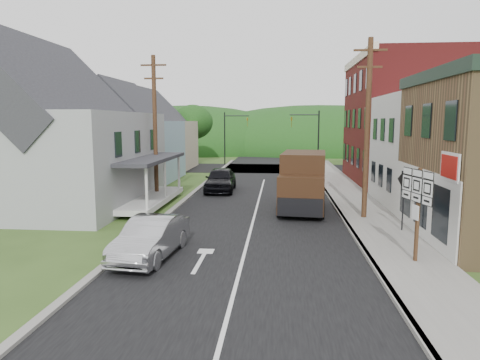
% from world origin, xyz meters
% --- Properties ---
extents(ground, '(120.00, 120.00, 0.00)m').
position_xyz_m(ground, '(0.00, 0.00, 0.00)').
color(ground, '#2D4719').
rests_on(ground, ground).
extents(road, '(9.00, 90.00, 0.02)m').
position_xyz_m(road, '(0.00, 10.00, 0.00)').
color(road, black).
rests_on(road, ground).
extents(cross_road, '(60.00, 9.00, 0.02)m').
position_xyz_m(cross_road, '(0.00, 27.00, 0.00)').
color(cross_road, black).
rests_on(cross_road, ground).
extents(sidewalk_right, '(2.80, 55.00, 0.15)m').
position_xyz_m(sidewalk_right, '(5.90, 8.00, 0.07)').
color(sidewalk_right, slate).
rests_on(sidewalk_right, ground).
extents(curb_right, '(0.20, 55.00, 0.15)m').
position_xyz_m(curb_right, '(4.55, 8.00, 0.07)').
color(curb_right, slate).
rests_on(curb_right, ground).
extents(curb_left, '(0.30, 55.00, 0.12)m').
position_xyz_m(curb_left, '(-4.65, 8.00, 0.06)').
color(curb_left, slate).
rests_on(curb_left, ground).
extents(storefront_white, '(8.00, 7.00, 6.50)m').
position_xyz_m(storefront_white, '(11.30, 7.50, 3.25)').
color(storefront_white, silver).
rests_on(storefront_white, ground).
extents(storefront_red, '(8.00, 12.00, 10.00)m').
position_xyz_m(storefront_red, '(11.30, 17.00, 5.00)').
color(storefront_red, maroon).
rests_on(storefront_red, ground).
extents(house_gray, '(10.20, 12.24, 8.35)m').
position_xyz_m(house_gray, '(-12.00, 6.00, 4.23)').
color(house_gray, '#9DA1A3').
rests_on(house_gray, ground).
extents(house_blue, '(7.14, 8.16, 7.28)m').
position_xyz_m(house_blue, '(-11.00, 17.00, 3.69)').
color(house_blue, '#94B6CA').
rests_on(house_blue, ground).
extents(house_cream, '(7.14, 8.16, 7.28)m').
position_xyz_m(house_cream, '(-11.50, 26.00, 3.69)').
color(house_cream, '#C1B296').
rests_on(house_cream, ground).
extents(utility_pole_right, '(1.60, 0.26, 9.00)m').
position_xyz_m(utility_pole_right, '(5.60, 3.50, 4.66)').
color(utility_pole_right, '#472D19').
rests_on(utility_pole_right, ground).
extents(utility_pole_left, '(1.60, 0.26, 9.00)m').
position_xyz_m(utility_pole_left, '(-6.50, 8.00, 4.66)').
color(utility_pole_left, '#472D19').
rests_on(utility_pole_left, ground).
extents(traffic_signal_right, '(2.87, 0.20, 6.00)m').
position_xyz_m(traffic_signal_right, '(4.30, 23.50, 3.76)').
color(traffic_signal_right, black).
rests_on(traffic_signal_right, ground).
extents(traffic_signal_left, '(2.87, 0.20, 6.00)m').
position_xyz_m(traffic_signal_left, '(-4.30, 30.50, 3.76)').
color(traffic_signal_left, black).
rests_on(traffic_signal_left, ground).
extents(tree_left_b, '(4.80, 4.80, 6.94)m').
position_xyz_m(tree_left_b, '(-17.00, 12.00, 4.88)').
color(tree_left_b, '#382616').
rests_on(tree_left_b, ground).
extents(tree_left_c, '(5.80, 5.80, 8.41)m').
position_xyz_m(tree_left_c, '(-19.00, 20.00, 5.94)').
color(tree_left_c, '#382616').
rests_on(tree_left_c, ground).
extents(tree_left_d, '(4.80, 4.80, 6.94)m').
position_xyz_m(tree_left_d, '(-9.00, 32.00, 4.88)').
color(tree_left_d, '#382616').
rests_on(tree_left_d, ground).
extents(forested_ridge, '(90.00, 30.00, 16.00)m').
position_xyz_m(forested_ridge, '(0.00, 55.00, 0.00)').
color(forested_ridge, '#173610').
rests_on(forested_ridge, ground).
extents(silver_sedan, '(1.99, 4.62, 1.48)m').
position_xyz_m(silver_sedan, '(-3.36, -3.50, 0.74)').
color(silver_sedan, '#ADADB2').
rests_on(silver_sedan, ground).
extents(dark_sedan, '(2.14, 5.02, 1.69)m').
position_xyz_m(dark_sedan, '(-2.90, 11.66, 0.85)').
color(dark_sedan, black).
rests_on(dark_sedan, ground).
extents(delivery_van, '(2.91, 6.01, 3.25)m').
position_xyz_m(delivery_van, '(2.62, 5.51, 1.64)').
color(delivery_van, black).
rests_on(delivery_van, ground).
extents(route_sign_cluster, '(0.48, 1.83, 3.27)m').
position_xyz_m(route_sign_cluster, '(6.00, -3.42, 2.27)').
color(route_sign_cluster, '#472D19').
rests_on(route_sign_cluster, sidewalk_right).
extents(warning_sign, '(0.28, 0.68, 2.64)m').
position_xyz_m(warning_sign, '(6.75, 0.92, 1.84)').
color(warning_sign, black).
rests_on(warning_sign, sidewalk_right).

